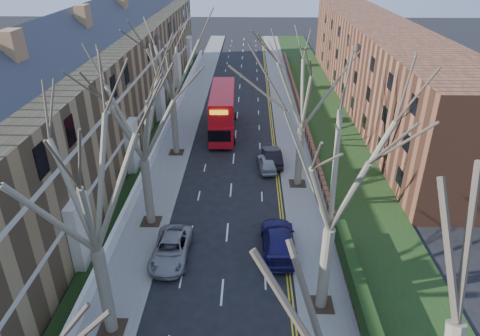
{
  "coord_description": "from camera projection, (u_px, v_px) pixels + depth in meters",
  "views": [
    {
      "loc": [
        1.54,
        -10.12,
        18.3
      ],
      "look_at": [
        0.83,
        18.63,
        3.33
      ],
      "focal_mm": 32.0,
      "sensor_mm": 36.0,
      "label": 1
    }
  ],
  "objects": [
    {
      "name": "pavement_right",
      "position": [
        287.0,
        115.0,
        51.88
      ],
      "size": [
        3.0,
        102.0,
        0.12
      ],
      "primitive_type": "cube",
      "color": "slate",
      "rests_on": "ground"
    },
    {
      "name": "flats_right",
      "position": [
        379.0,
        67.0,
        52.91
      ],
      "size": [
        13.97,
        54.0,
        10.0
      ],
      "color": "brown",
      "rests_on": "ground"
    },
    {
      "name": "terrace_left",
      "position": [
        98.0,
        90.0,
        42.7
      ],
      "size": [
        9.7,
        78.0,
        13.6
      ],
      "color": "olive",
      "rests_on": "ground"
    },
    {
      "name": "tree_right_far",
      "position": [
        305.0,
        80.0,
        32.58
      ],
      "size": [
        10.15,
        10.15,
        14.22
      ],
      "color": "brown",
      "rests_on": "ground"
    },
    {
      "name": "grass_verge_right",
      "position": [
        324.0,
        115.0,
        51.74
      ],
      "size": [
        6.0,
        102.0,
        0.06
      ],
      "color": "black",
      "rests_on": "ground"
    },
    {
      "name": "front_wall_left",
      "position": [
        162.0,
        136.0,
        44.83
      ],
      "size": [
        0.3,
        78.0,
        1.0
      ],
      "color": "white",
      "rests_on": "ground"
    },
    {
      "name": "tree_right_mid",
      "position": [
        338.0,
        156.0,
        20.02
      ],
      "size": [
        10.5,
        10.5,
        14.71
      ],
      "color": "brown",
      "rests_on": "ground"
    },
    {
      "name": "tree_left_dist",
      "position": [
        169.0,
        57.0,
        38.0
      ],
      "size": [
        10.5,
        10.5,
        14.71
      ],
      "color": "brown",
      "rests_on": "ground"
    },
    {
      "name": "pavement_left",
      "position": [
        188.0,
        114.0,
        52.15
      ],
      "size": [
        3.0,
        102.0,
        0.12
      ],
      "primitive_type": "cube",
      "color": "slate",
      "rests_on": "ground"
    },
    {
      "name": "car_right_near",
      "position": [
        278.0,
        240.0,
        28.62
      ],
      "size": [
        2.35,
        5.56,
        1.6
      ],
      "primitive_type": "imported",
      "rotation": [
        0.0,
        0.0,
        3.16
      ],
      "color": "navy",
      "rests_on": "ground"
    },
    {
      "name": "car_left_far",
      "position": [
        171.0,
        249.0,
        27.92
      ],
      "size": [
        2.4,
        5.06,
        1.39
      ],
      "primitive_type": "imported",
      "rotation": [
        0.0,
        0.0,
        -0.02
      ],
      "color": "gray",
      "rests_on": "ground"
    },
    {
      "name": "tree_left_mid",
      "position": [
        82.0,
        173.0,
        18.49
      ],
      "size": [
        10.5,
        10.5,
        14.71
      ],
      "color": "brown",
      "rests_on": "ground"
    },
    {
      "name": "car_right_mid",
      "position": [
        267.0,
        163.0,
        39.12
      ],
      "size": [
        1.96,
        3.97,
        1.3
      ],
      "primitive_type": "imported",
      "rotation": [
        0.0,
        0.0,
        3.25
      ],
      "color": "#9FA2A8",
      "rests_on": "ground"
    },
    {
      "name": "tree_left_far",
      "position": [
        138.0,
        104.0,
        27.51
      ],
      "size": [
        10.15,
        10.15,
        14.22
      ],
      "color": "brown",
      "rests_on": "ground"
    },
    {
      "name": "car_right_far",
      "position": [
        272.0,
        156.0,
        40.14
      ],
      "size": [
        1.93,
        4.64,
        1.49
      ],
      "primitive_type": "imported",
      "rotation": [
        0.0,
        0.0,
        3.22
      ],
      "color": "black",
      "rests_on": "ground"
    },
    {
      "name": "double_decker_bus",
      "position": [
        223.0,
        112.0,
        46.47
      ],
      "size": [
        3.01,
        11.08,
        4.61
      ],
      "rotation": [
        0.0,
        0.0,
        3.17
      ],
      "color": "red",
      "rests_on": "ground"
    }
  ]
}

